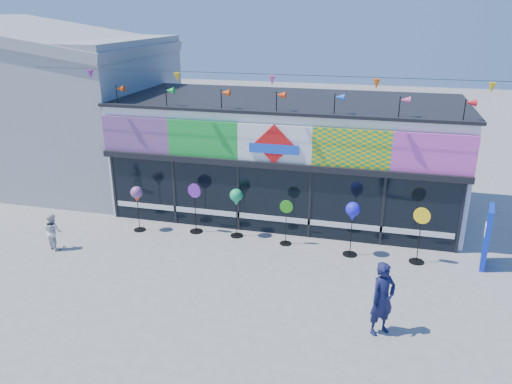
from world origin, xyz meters
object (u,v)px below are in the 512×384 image
(spinner_4, at_px, (353,213))
(spinner_5, at_px, (420,234))
(spinner_3, at_px, (286,221))
(spinner_0, at_px, (137,196))
(child, at_px, (53,231))
(adult_man, at_px, (383,299))
(spinner_2, at_px, (236,199))
(spinner_1, at_px, (195,207))
(blue_sign, at_px, (487,237))

(spinner_4, height_order, spinner_5, spinner_5)
(spinner_4, bearing_deg, spinner_3, 172.77)
(spinner_0, xyz_separation_m, child, (-1.94, -1.92, -0.67))
(adult_man, distance_m, child, 10.19)
(spinner_0, height_order, child, spinner_0)
(spinner_0, relative_size, child, 1.34)
(spinner_0, relative_size, adult_man, 0.88)
(spinner_0, distance_m, spinner_2, 3.36)
(spinner_2, distance_m, spinner_5, 5.74)
(spinner_1, relative_size, spinner_2, 1.04)
(spinner_2, bearing_deg, spinner_5, -4.37)
(blue_sign, distance_m, spinner_4, 3.87)
(spinner_0, height_order, spinner_3, spinner_0)
(spinner_5, xyz_separation_m, adult_man, (-1.00, -3.80, -0.03))
(spinner_0, bearing_deg, spinner_1, 10.52)
(child, bearing_deg, spinner_4, -144.36)
(child, bearing_deg, adult_man, -166.90)
(spinner_0, bearing_deg, spinner_5, -0.45)
(blue_sign, bearing_deg, adult_man, -114.31)
(spinner_3, bearing_deg, spinner_4, -7.23)
(spinner_2, distance_m, spinner_3, 1.78)
(spinner_1, height_order, spinner_4, spinner_4)
(spinner_2, xyz_separation_m, adult_man, (4.71, -4.23, -0.43))
(spinner_1, bearing_deg, child, -149.51)
(spinner_1, height_order, child, spinner_1)
(blue_sign, height_order, child, blue_sign)
(spinner_0, relative_size, spinner_5, 0.90)
(spinner_1, height_order, spinner_3, spinner_1)
(adult_man, bearing_deg, spinner_3, 85.30)
(blue_sign, height_order, spinner_5, blue_sign)
(spinner_2, distance_m, child, 5.81)
(spinner_3, bearing_deg, spinner_2, 173.82)
(spinner_4, xyz_separation_m, adult_man, (0.96, -3.79, -0.49))
(spinner_0, relative_size, spinner_4, 0.91)
(spinner_2, relative_size, child, 1.41)
(spinner_2, distance_m, adult_man, 6.35)
(spinner_2, height_order, child, spinner_2)
(blue_sign, distance_m, spinner_0, 10.93)
(spinner_1, bearing_deg, spinner_5, -3.42)
(spinner_0, xyz_separation_m, adult_man, (8.05, -3.87, -0.37))
(child, bearing_deg, spinner_0, -111.28)
(spinner_0, distance_m, adult_man, 8.94)
(spinner_2, xyz_separation_m, child, (-5.29, -2.28, -0.74))
(spinner_4, bearing_deg, spinner_2, 173.24)
(spinner_4, distance_m, adult_man, 3.94)
(spinner_0, xyz_separation_m, spinner_1, (1.92, 0.36, -0.35))
(spinner_4, xyz_separation_m, child, (-9.04, -1.84, -0.80))
(spinner_4, relative_size, spinner_5, 0.99)
(spinner_2, xyz_separation_m, spinner_4, (3.75, -0.44, 0.05))
(blue_sign, relative_size, child, 1.56)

